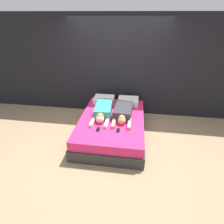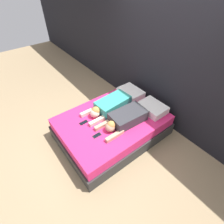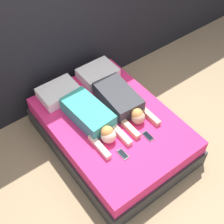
% 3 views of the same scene
% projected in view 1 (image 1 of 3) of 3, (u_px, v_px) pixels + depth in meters
% --- Properties ---
extents(ground_plane, '(12.00, 12.00, 0.00)m').
position_uv_depth(ground_plane, '(112.00, 134.00, 4.23)').
color(ground_plane, '#9E8460').
extents(wall_back, '(12.00, 0.06, 2.60)m').
position_uv_depth(wall_back, '(118.00, 68.00, 4.60)').
color(wall_back, black).
rests_on(wall_back, ground_plane).
extents(bed, '(1.50, 2.05, 0.48)m').
position_uv_depth(bed, '(112.00, 126.00, 4.12)').
color(bed, '#2D2D2D').
rests_on(bed, ground_plane).
extents(pillow_head_left, '(0.52, 0.39, 0.15)m').
position_uv_depth(pillow_head_left, '(104.00, 100.00, 4.66)').
color(pillow_head_left, white).
rests_on(pillow_head_left, bed).
extents(pillow_head_right, '(0.52, 0.39, 0.15)m').
position_uv_depth(pillow_head_right, '(128.00, 101.00, 4.58)').
color(pillow_head_right, white).
rests_on(pillow_head_right, bed).
extents(person_left, '(0.42, 1.03, 0.22)m').
position_uv_depth(person_left, '(103.00, 111.00, 4.07)').
color(person_left, teal).
rests_on(person_left, bed).
extents(person_right, '(0.43, 0.97, 0.21)m').
position_uv_depth(person_right, '(123.00, 112.00, 4.01)').
color(person_right, '#333338').
rests_on(person_right, bed).
extents(cell_phone_left, '(0.07, 0.16, 0.01)m').
position_uv_depth(cell_phone_left, '(98.00, 129.00, 3.59)').
color(cell_phone_left, black).
rests_on(cell_phone_left, bed).
extents(cell_phone_right, '(0.07, 0.16, 0.01)m').
position_uv_depth(cell_phone_right, '(118.00, 130.00, 3.56)').
color(cell_phone_right, '#2D2D33').
rests_on(cell_phone_right, bed).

